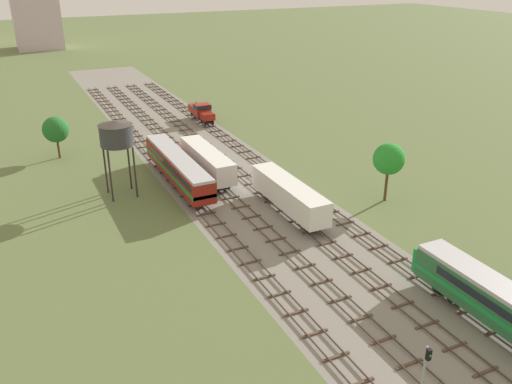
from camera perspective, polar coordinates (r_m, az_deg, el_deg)
The scene contains 14 objects.
ground_plane at distance 72.61m, azimuth -3.15°, elevation 1.52°, with size 480.00×480.00×0.00m, color #5B6B3D.
ballast_bed at distance 72.61m, azimuth -3.15°, elevation 1.52°, with size 17.20×176.00×0.01m, color gray.
track_far_left at distance 71.39m, azimuth -8.35°, elevation 1.01°, with size 2.40×126.00×0.29m.
track_left at distance 72.68m, azimuth -5.06°, elevation 1.60°, with size 2.40×126.00×0.29m.
track_centre_left at distance 74.22m, azimuth -1.89°, elevation 2.15°, with size 2.40×126.00×0.29m.
track_centre at distance 75.98m, azimuth 1.15°, elevation 2.68°, with size 2.40×126.00×0.29m.
freight_boxcar_centre_left_near at distance 61.50m, azimuth 3.54°, elevation -0.22°, with size 2.87×14.00×3.60m.
diesel_railcar_far_left_mid at distance 70.10m, azimuth -8.36°, elevation 2.75°, with size 2.96×20.50×3.80m.
freight_boxcar_left_midfar at distance 72.28m, azimuth -5.25°, elevation 3.43°, with size 2.87×14.00×3.60m.
shunter_loco_centre_far at distance 98.42m, azimuth -5.84°, elevation 8.60°, with size 2.74×8.46×3.10m.
water_tower at distance 66.64m, azimuth -14.71°, elevation 6.00°, with size 4.19×4.19×9.63m.
signal_post_near at distance 37.35m, azimuth 17.58°, elevation -17.67°, with size 0.28×0.47×5.06m.
lineside_tree_0 at distance 83.95m, azimuth -20.61°, elevation 6.26°, with size 3.80×3.80×6.29m.
lineside_tree_1 at distance 65.64m, azimuth 14.01°, elevation 3.43°, with size 3.82×3.82×7.33m.
Camera 1 is at (-25.64, -6.27, 27.17)m, focal length 37.45 mm.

